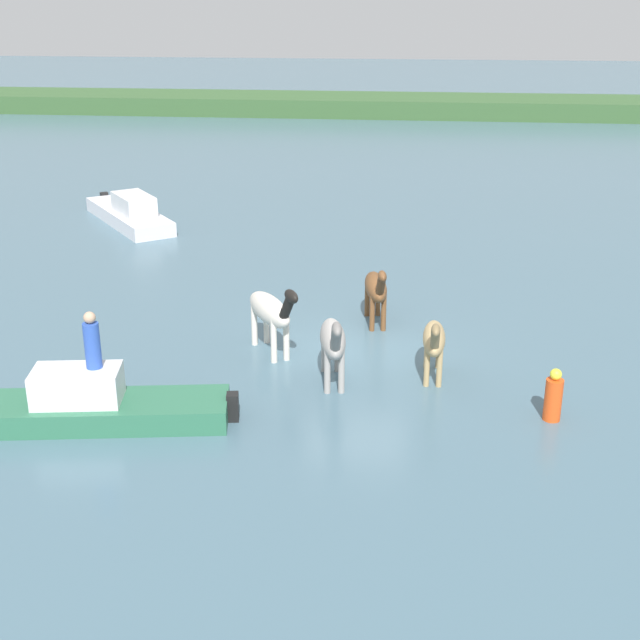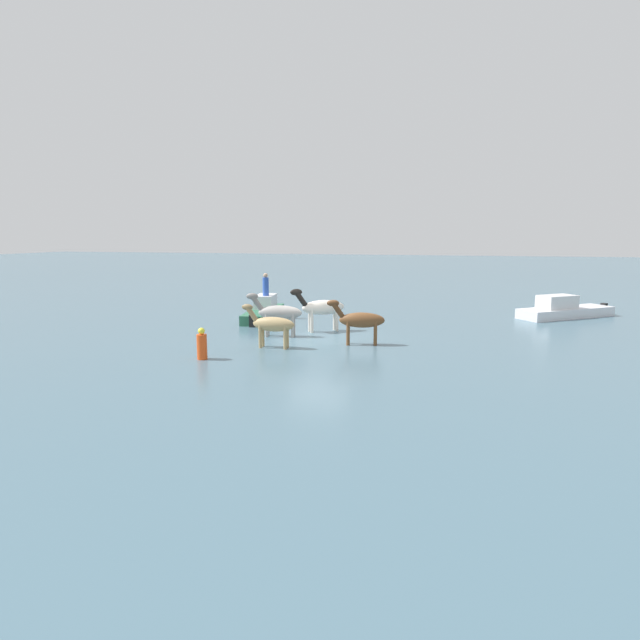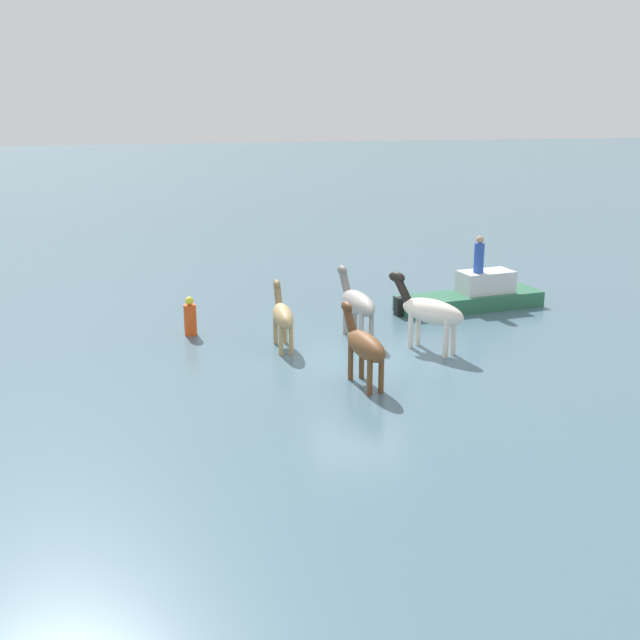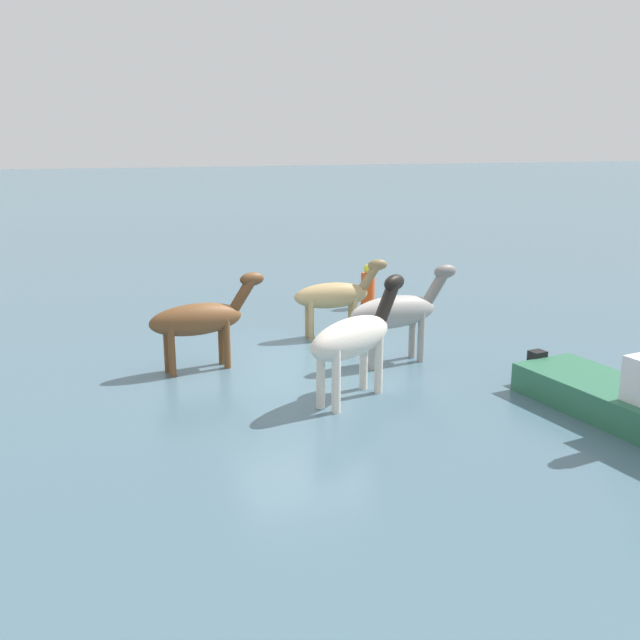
% 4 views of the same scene
% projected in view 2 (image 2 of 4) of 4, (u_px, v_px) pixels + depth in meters
% --- Properties ---
extents(ground_plane, '(181.73, 181.73, 0.00)m').
position_uv_depth(ground_plane, '(317.00, 341.00, 21.82)').
color(ground_plane, '#476675').
extents(horse_dun_straggler, '(1.72, 2.37, 2.00)m').
position_uv_depth(horse_dun_straggler, '(321.00, 308.00, 23.70)').
color(horse_dun_straggler, silver).
rests_on(horse_dun_straggler, ground_plane).
extents(horse_lead, '(0.86, 2.45, 1.89)m').
position_uv_depth(horse_lead, '(278.00, 313.00, 22.53)').
color(horse_lead, '#9E9993').
rests_on(horse_lead, ground_plane).
extents(horse_pinto_flank, '(0.84, 2.35, 1.81)m').
position_uv_depth(horse_pinto_flank, '(360.00, 320.00, 20.86)').
color(horse_pinto_flank, brown).
rests_on(horse_pinto_flank, ground_plane).
extents(horse_chestnut_trailing, '(0.52, 2.18, 1.70)m').
position_uv_depth(horse_chestnut_trailing, '(272.00, 324.00, 20.30)').
color(horse_chestnut_trailing, tan).
rests_on(horse_chestnut_trailing, ground_plane).
extents(boat_launch_far, '(5.12, 2.08, 1.35)m').
position_uv_depth(boat_launch_far, '(264.00, 312.00, 27.50)').
color(boat_launch_far, '#2D6B4C').
rests_on(boat_launch_far, ground_plane).
extents(boat_motor_center, '(4.58, 5.31, 1.37)m').
position_uv_depth(boat_motor_center, '(564.00, 311.00, 27.83)').
color(boat_motor_center, silver).
rests_on(boat_motor_center, ground_plane).
extents(person_boatman_standing, '(0.32, 0.32, 1.19)m').
position_uv_depth(person_boatman_standing, '(266.00, 285.00, 27.37)').
color(person_boatman_standing, '#2D51B2').
rests_on(person_boatman_standing, boat_launch_far).
extents(buoy_channel_marker, '(0.36, 0.36, 1.14)m').
position_uv_depth(buoy_channel_marker, '(202.00, 345.00, 18.51)').
color(buoy_channel_marker, '#E54C19').
rests_on(buoy_channel_marker, ground_plane).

